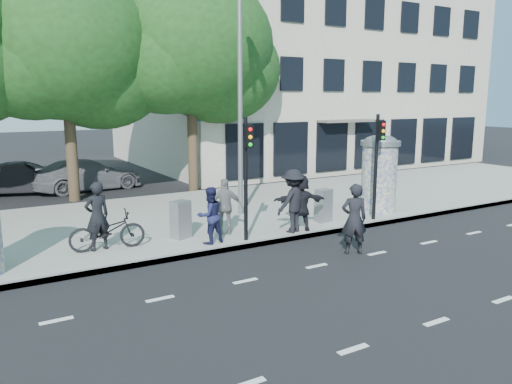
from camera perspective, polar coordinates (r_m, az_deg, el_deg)
ground at (r=11.40m, az=11.27°, el=-10.30°), size 120.00×120.00×0.00m
sidewalk at (r=17.43m, az=-5.34°, el=-2.54°), size 40.00×8.00×0.15m
curb at (r=14.07m, az=1.59°, el=-5.71°), size 40.00×0.10×0.16m
lane_dash_near at (r=10.01m, az=19.91°, el=-13.78°), size 32.00×0.12×0.01m
lane_dash_far at (r=12.41m, az=6.93°, el=-8.40°), size 32.00×0.12×0.01m
ad_column_right at (r=17.83m, az=13.91°, el=2.27°), size 1.36×1.36×2.65m
traffic_pole_near at (r=13.52m, az=-1.07°, el=2.97°), size 0.22×0.31×3.40m
traffic_pole_far at (r=16.41m, az=13.72°, el=4.02°), size 0.22×0.31×3.40m
street_lamp at (r=16.58m, az=-1.74°, el=13.26°), size 0.25×0.93×8.00m
tree_near_left at (r=21.00m, az=-21.07°, el=15.50°), size 6.80×6.80×8.97m
tree_center at (r=22.09m, az=-7.51°, el=16.47°), size 7.00×7.00×9.30m
building at (r=33.89m, az=4.13°, el=13.92°), size 20.30×15.85×12.00m
ped_b at (r=13.48m, az=-17.69°, el=-2.66°), size 0.73×0.55×1.80m
ped_c at (r=13.54m, az=-5.30°, el=-2.67°), size 0.83×0.69×1.55m
ped_d at (r=14.64m, az=4.22°, el=-1.02°), size 1.35×1.01×1.87m
ped_e at (r=14.40m, az=-3.51°, el=-1.67°), size 1.10×0.88×1.64m
ped_f at (r=14.83m, az=5.12°, el=-1.21°), size 1.68×1.05×1.70m
man_road at (r=13.29m, az=11.14°, el=-3.03°), size 0.81×0.69×1.88m
bicycle at (r=13.55m, az=-16.65°, el=-4.26°), size 0.88×1.99×1.01m
cabinet_left at (r=14.21m, az=-8.61°, el=-3.13°), size 0.61×0.53×1.07m
cabinet_right at (r=16.05m, az=7.71°, el=-1.54°), size 0.57×0.46×1.05m
car_mid at (r=23.40m, az=-24.92°, el=1.39°), size 2.62×4.34×1.35m
car_right at (r=23.44m, az=-18.74°, el=1.89°), size 2.63×5.04×1.40m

